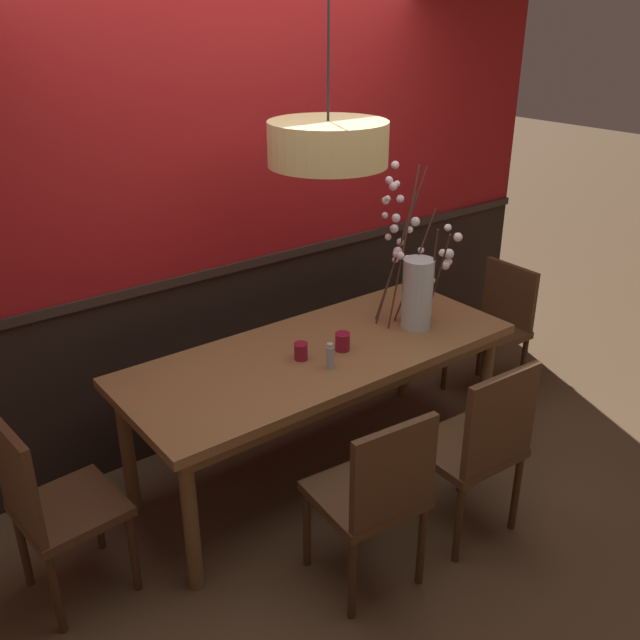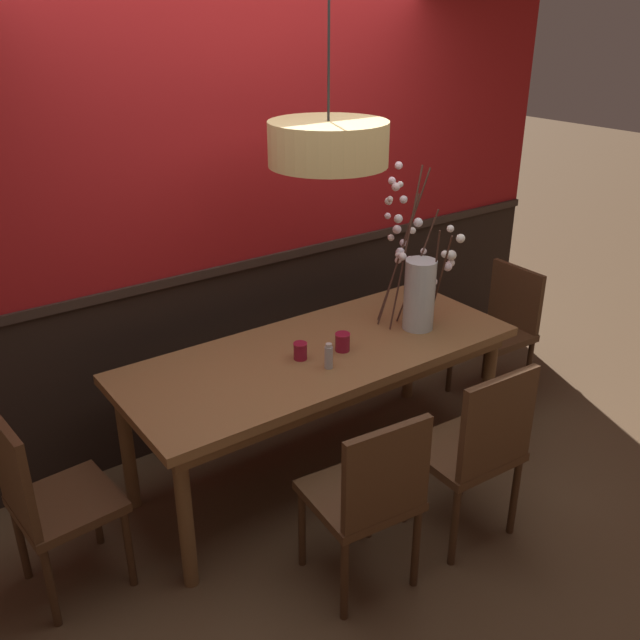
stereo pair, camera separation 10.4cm
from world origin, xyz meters
name	(u,v)px [view 1 (the left image)]	position (x,y,z in m)	size (l,w,h in m)	color
ground_plane	(320,471)	(0.00, 0.00, 0.00)	(24.00, 24.00, 0.00)	brown
back_wall	(237,214)	(0.00, 0.78, 1.33)	(4.74, 0.14, 2.68)	black
dining_table	(320,364)	(0.00, 0.00, 0.69)	(2.12, 0.85, 0.77)	olive
chair_head_east_end	(495,322)	(1.48, 0.02, 0.51)	(0.42, 0.45, 0.89)	#4C301C
chair_near_side_left	(375,493)	(-0.33, -0.81, 0.51)	(0.48, 0.47, 0.91)	#4C301C
chair_far_side_right	(278,323)	(0.31, 0.85, 0.53)	(0.45, 0.41, 0.94)	#4C301C
chair_far_side_left	(196,348)	(-0.28, 0.86, 0.53)	(0.44, 0.43, 0.95)	#4C301C
chair_head_west_end	(51,503)	(-1.46, -0.03, 0.52)	(0.45, 0.45, 0.93)	#4C301C
chair_near_side_right	(478,443)	(0.29, -0.85, 0.54)	(0.48, 0.44, 0.95)	#4C301C
vase_with_blossoms	(416,287)	(0.61, -0.08, 1.00)	(0.36, 0.50, 0.88)	silver
candle_holder_nearer_center	(301,351)	(-0.14, -0.03, 0.82)	(0.07, 0.07, 0.09)	maroon
candle_holder_nearer_edge	(343,342)	(0.09, -0.08, 0.82)	(0.08, 0.08, 0.10)	maroon
condiment_bottle	(330,356)	(-0.08, -0.19, 0.84)	(0.04, 0.04, 0.13)	#ADADB2
pendant_lamp	(328,144)	(0.06, 0.02, 1.83)	(0.57, 0.57, 0.95)	tan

